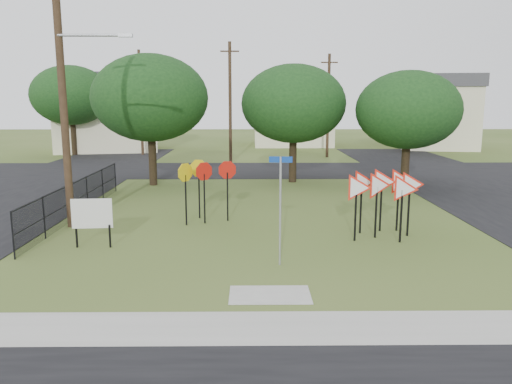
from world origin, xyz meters
TOP-DOWN VIEW (x-y plane):
  - ground at (0.00, 0.00)m, footprint 140.00×140.00m
  - sidewalk at (0.00, -4.20)m, footprint 30.00×1.60m
  - planting_strip at (0.00, -5.40)m, footprint 30.00×0.80m
  - street_left at (-12.00, 10.00)m, footprint 8.00×50.00m
  - street_right at (12.00, 10.00)m, footprint 8.00×50.00m
  - street_far at (0.00, 20.00)m, footprint 60.00×8.00m
  - curb_pad at (0.00, -2.40)m, footprint 2.00×1.20m
  - street_name_sign at (0.38, -0.07)m, footprint 0.66×0.08m
  - stop_sign_cluster at (-2.29, 5.22)m, footprint 2.17×1.55m
  - yield_sign_cluster at (4.19, 3.07)m, footprint 3.03×1.92m
  - info_board at (-5.60, 1.74)m, footprint 1.30×0.15m
  - utility_pole_main at (-7.24, 4.50)m, footprint 3.55×0.33m
  - far_pole_a at (-2.00, 24.00)m, footprint 1.40×0.24m
  - far_pole_b at (6.00, 28.00)m, footprint 1.40×0.24m
  - far_pole_c at (-10.00, 30.00)m, footprint 1.40×0.24m
  - fence_run at (-7.60, 6.25)m, footprint 0.05×11.55m
  - house_left at (-14.00, 34.00)m, footprint 10.58×8.88m
  - house_mid at (4.00, 40.00)m, footprint 8.40×8.40m
  - house_right at (18.00, 36.00)m, footprint 8.30×8.30m
  - tree_near_left at (-6.00, 14.00)m, footprint 6.40×6.40m
  - tree_near_mid at (2.00, 15.00)m, footprint 6.00×6.00m
  - tree_near_right at (8.00, 13.00)m, footprint 5.60×5.60m
  - tree_far_left at (-16.00, 30.00)m, footprint 6.80×6.80m
  - tree_far_right at (14.00, 32.00)m, footprint 6.00×6.00m

SIDE VIEW (x-z plane):
  - ground at x=0.00m, z-range 0.00..0.00m
  - planting_strip at x=0.00m, z-range 0.00..0.02m
  - sidewalk at x=0.00m, z-range 0.00..0.02m
  - street_left at x=-12.00m, z-range 0.00..0.02m
  - street_right at x=12.00m, z-range 0.00..0.02m
  - street_far at x=0.00m, z-range 0.00..0.02m
  - curb_pad at x=0.00m, z-range 0.00..0.02m
  - fence_run at x=-7.60m, z-range 0.03..1.53m
  - info_board at x=-5.60m, z-range 0.26..1.88m
  - yield_sign_cluster at x=4.19m, z-range 0.56..2.92m
  - stop_sign_cluster at x=-2.29m, z-range 0.59..3.01m
  - street_name_sign at x=0.38m, z-range 0.22..3.40m
  - house_mid at x=4.00m, z-range 0.05..6.25m
  - house_left at x=-14.00m, z-range 0.05..7.25m
  - house_right at x=18.00m, z-range 0.05..7.25m
  - tree_near_right at x=8.00m, z-range 1.06..7.39m
  - far_pole_b at x=6.00m, z-range 0.10..8.60m
  - tree_near_mid at x=2.00m, z-range 1.14..7.94m
  - tree_far_right at x=14.00m, z-range 1.14..7.94m
  - far_pole_a at x=-2.00m, z-range 0.10..9.10m
  - far_pole_c at x=-10.00m, z-range 0.10..9.10m
  - tree_near_left at x=-6.00m, z-range 1.22..8.49m
  - tree_far_left at x=-16.00m, z-range 1.31..9.04m
  - utility_pole_main at x=-7.24m, z-range 0.21..10.21m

